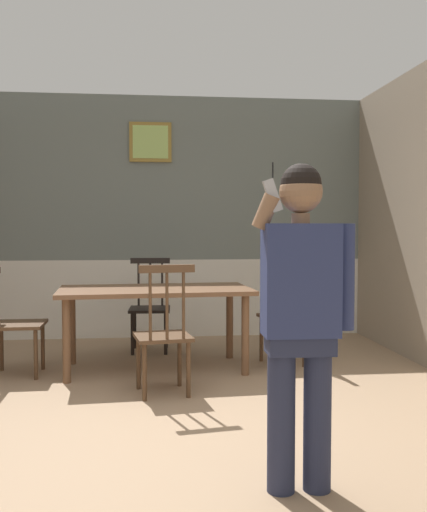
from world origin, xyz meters
name	(u,v)px	position (x,y,z in m)	size (l,w,h in m)	color
ground_plane	(146,438)	(0.00, 0.00, 0.00)	(7.63, 7.63, 0.00)	#9E7F60
room_back_partition	(147,222)	(0.00, 3.47, 1.40)	(5.36, 0.17, 2.89)	slate
dining_table	(155,298)	(0.08, 1.80, 0.67)	(1.81, 1.01, 0.76)	brown
chair_near_window	(286,315)	(1.34, 1.88, 0.48)	(0.45, 0.45, 0.97)	#513823
chair_by_doorway	(164,333)	(0.13, 0.96, 0.49)	(0.49, 0.49, 1.04)	#513823
chair_at_table_head	(150,306)	(0.03, 2.63, 0.48)	(0.45, 0.45, 0.99)	black
chair_opposite_corner	(13,323)	(-1.19, 1.72, 0.48)	(0.47, 0.47, 0.96)	#513823
person_figure	(302,307)	(0.78, -0.82, 0.93)	(0.53, 0.21, 1.64)	#282E49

